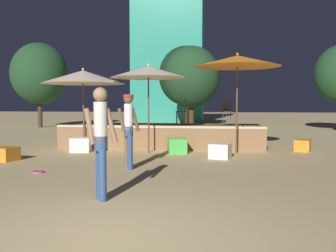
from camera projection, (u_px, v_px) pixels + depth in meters
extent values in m
plane|color=tan|center=(107.00, 243.00, 4.29)|extent=(120.00, 120.00, 0.00)
cube|color=olive|center=(165.00, 135.00, 14.16)|extent=(7.18, 3.08, 0.75)
cube|color=#CCB793|center=(158.00, 127.00, 12.65)|extent=(7.18, 0.12, 0.08)
cylinder|color=brown|center=(237.00, 110.00, 11.85)|extent=(0.05, 0.05, 2.74)
cone|color=orange|center=(237.00, 61.00, 11.76)|extent=(2.70, 2.70, 0.36)
sphere|color=orange|center=(237.00, 54.00, 11.74)|extent=(0.08, 0.08, 0.08)
cylinder|color=brown|center=(84.00, 117.00, 12.81)|extent=(0.05, 0.05, 2.26)
cone|color=beige|center=(83.00, 77.00, 12.73)|extent=(2.83, 2.83, 0.45)
sphere|color=beige|center=(83.00, 69.00, 12.71)|extent=(0.08, 0.08, 0.08)
cylinder|color=brown|center=(149.00, 115.00, 12.03)|extent=(0.05, 0.05, 2.41)
cone|color=beige|center=(148.00, 72.00, 11.94)|extent=(2.45, 2.45, 0.37)
sphere|color=beige|center=(148.00, 65.00, 11.93)|extent=(0.08, 0.08, 0.08)
cube|color=orange|center=(303.00, 146.00, 12.37)|extent=(0.62, 0.62, 0.39)
cube|color=#4CC651|center=(177.00, 146.00, 11.88)|extent=(0.69, 0.69, 0.48)
cube|color=white|center=(81.00, 145.00, 12.30)|extent=(0.74, 0.74, 0.47)
cube|color=white|center=(220.00, 151.00, 10.81)|extent=(0.69, 0.69, 0.43)
cube|color=orange|center=(6.00, 154.00, 10.36)|extent=(0.68, 0.68, 0.38)
cylinder|color=#2D4C7F|center=(130.00, 152.00, 8.98)|extent=(0.13, 0.13, 0.84)
cylinder|color=brown|center=(127.00, 151.00, 9.14)|extent=(0.13, 0.13, 0.84)
cylinder|color=#2D4C7F|center=(129.00, 131.00, 9.03)|extent=(0.22, 0.22, 0.24)
cylinder|color=white|center=(128.00, 117.00, 9.01)|extent=(0.22, 0.22, 0.64)
cylinder|color=brown|center=(135.00, 120.00, 9.10)|extent=(0.23, 0.20, 0.57)
cylinder|color=brown|center=(122.00, 120.00, 8.93)|extent=(0.21, 0.18, 0.58)
sphere|color=brown|center=(128.00, 99.00, 8.98)|extent=(0.23, 0.23, 0.23)
cylinder|color=#B22D33|center=(128.00, 96.00, 8.98)|extent=(0.25, 0.25, 0.07)
cylinder|color=#2D4C7F|center=(100.00, 173.00, 6.25)|extent=(0.13, 0.13, 0.86)
cylinder|color=#2D4C7F|center=(103.00, 175.00, 6.08)|extent=(0.13, 0.13, 0.86)
cylinder|color=#2D4C7F|center=(101.00, 143.00, 6.13)|extent=(0.22, 0.22, 0.24)
cylinder|color=beige|center=(101.00, 122.00, 6.11)|extent=(0.22, 0.22, 0.66)
cylinder|color=#997051|center=(89.00, 126.00, 6.04)|extent=(0.19, 0.16, 0.59)
cylinder|color=#997051|center=(111.00, 126.00, 6.19)|extent=(0.23, 0.19, 0.59)
sphere|color=#997051|center=(100.00, 94.00, 6.08)|extent=(0.24, 0.24, 0.24)
cylinder|color=#47474C|center=(226.00, 118.00, 13.45)|extent=(0.02, 0.02, 0.45)
cylinder|color=#47474C|center=(234.00, 118.00, 13.53)|extent=(0.02, 0.02, 0.45)
cylinder|color=#47474C|center=(223.00, 118.00, 13.74)|extent=(0.02, 0.02, 0.45)
cylinder|color=#47474C|center=(230.00, 118.00, 13.82)|extent=(0.02, 0.02, 0.45)
cylinder|color=#47474C|center=(229.00, 112.00, 13.62)|extent=(0.40, 0.40, 0.02)
cube|color=#47474C|center=(227.00, 105.00, 13.77)|extent=(0.34, 0.18, 0.45)
cylinder|color=#2D3338|center=(176.00, 117.00, 14.24)|extent=(0.02, 0.02, 0.45)
cylinder|color=#2D3338|center=(177.00, 118.00, 13.94)|extent=(0.02, 0.02, 0.45)
cylinder|color=#2D3338|center=(184.00, 117.00, 14.26)|extent=(0.02, 0.02, 0.45)
cylinder|color=#2D3338|center=(185.00, 117.00, 13.96)|extent=(0.02, 0.02, 0.45)
cylinder|color=#2D3338|center=(181.00, 111.00, 14.08)|extent=(0.40, 0.40, 0.02)
cube|color=#2D3338|center=(185.00, 105.00, 14.08)|extent=(0.10, 0.36, 0.45)
cylinder|color=#E54C99|center=(38.00, 172.00, 8.60)|extent=(0.27, 0.27, 0.03)
cylinder|color=#3D2B1C|center=(186.00, 113.00, 25.34)|extent=(0.28, 0.28, 1.79)
ellipsoid|color=black|center=(186.00, 76.00, 25.18)|extent=(3.63, 3.63, 3.99)
cylinder|color=#3D2B1C|center=(191.00, 118.00, 19.16)|extent=(0.28, 0.28, 1.63)
ellipsoid|color=#1E4223|center=(192.00, 77.00, 19.03)|extent=(2.87, 2.87, 3.15)
cylinder|color=#3D2B1C|center=(40.00, 113.00, 24.35)|extent=(0.28, 0.28, 1.86)
ellipsoid|color=#1E4223|center=(39.00, 74.00, 24.20)|extent=(3.61, 3.61, 3.97)
cube|color=teal|center=(169.00, 56.00, 31.74)|extent=(5.85, 3.76, 11.22)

